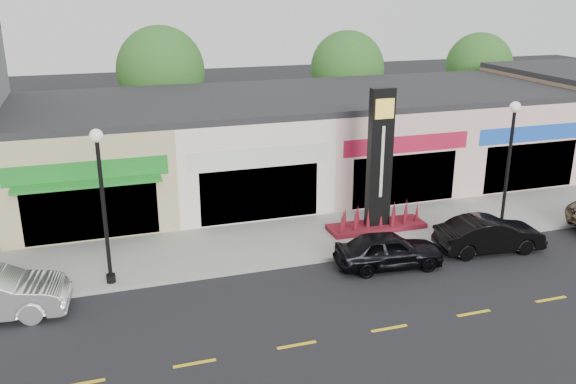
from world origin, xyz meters
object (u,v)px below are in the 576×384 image
Objects in this scene: pylon_sign at (379,181)px; car_black_sedan at (389,250)px; car_black_conv at (489,235)px; lamp_west_near at (102,192)px; lamp_east_near at (510,154)px.

pylon_sign reaches higher than car_black_sedan.
pylon_sign reaches higher than car_black_conv.
lamp_west_near is 16.00m from lamp_east_near.
car_black_sedan is (-6.08, -1.58, -2.79)m from lamp_east_near.
lamp_west_near is at bearing 180.00° from lamp_east_near.
car_black_sedan is at bearing -165.48° from lamp_east_near.
car_black_conv is at bearing -43.38° from pylon_sign.
car_black_sedan is 0.95× the size of car_black_conv.
car_black_conv is (-1.65, -1.47, -2.78)m from lamp_east_near.
lamp_east_near is at bearing -43.09° from car_black_conv.
lamp_west_near is 14.69m from car_black_conv.
car_black_sedan is at bearing -108.31° from pylon_sign.
car_black_conv is (4.43, 0.11, 0.01)m from car_black_sedan.
pylon_sign is 1.41× the size of car_black_conv.
lamp_east_near reaches higher than car_black_conv.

